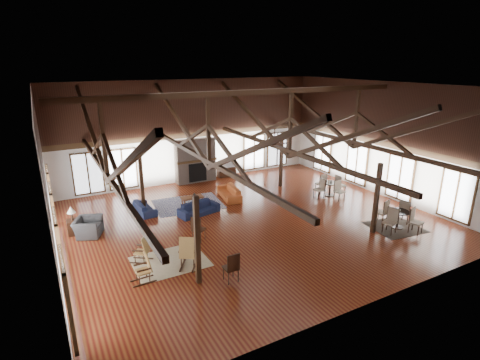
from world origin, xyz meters
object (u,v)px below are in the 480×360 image
sofa_navy_front (199,208)px  armchair (88,227)px  sofa_navy_left (145,207)px  coffee_table (192,198)px  cafe_table_near (398,216)px  tv_console (226,172)px  cafe_table_far (330,187)px  sofa_orange (229,192)px

sofa_navy_front → armchair: bearing=167.4°
sofa_navy_left → coffee_table: size_ratio=1.55×
sofa_navy_front → cafe_table_near: 8.98m
sofa_navy_front → cafe_table_near: cafe_table_near is taller
armchair → tv_console: armchair is taller
sofa_navy_front → cafe_table_far: cafe_table_far is taller
armchair → cafe_table_far: bearing=-71.8°
cafe_table_near → coffee_table: bearing=135.4°
sofa_navy_front → sofa_navy_left: (-2.22, 1.44, -0.03)m
sofa_navy_left → cafe_table_near: (9.30, -6.96, 0.28)m
sofa_navy_left → armchair: bearing=112.9°
coffee_table → tv_console: 5.17m
sofa_orange → cafe_table_far: (4.95, -2.28, 0.21)m
cafe_table_far → sofa_navy_front: bearing=172.3°
coffee_table → cafe_table_far: 7.40m
sofa_navy_left → cafe_table_far: bearing=-107.9°
armchair → cafe_table_near: (12.02, -5.61, 0.17)m
armchair → cafe_table_far: 12.20m
sofa_navy_left → cafe_table_far: size_ratio=0.90×
sofa_navy_front → coffee_table: 1.32m
sofa_navy_front → cafe_table_far: size_ratio=1.01×
coffee_table → armchair: bearing=-164.8°
sofa_orange → armchair: size_ratio=1.83×
cafe_table_far → tv_console: size_ratio=1.70×
coffee_table → tv_console: tv_console is taller
armchair → cafe_table_near: bearing=-91.8°
sofa_navy_left → sofa_navy_front: bearing=-126.5°
cafe_table_near → sofa_navy_left: bearing=143.2°
tv_console → coffee_table: bearing=-135.9°
tv_console → cafe_table_near: bearing=-72.9°
sofa_orange → coffee_table: 2.10m
coffee_table → sofa_navy_left: bearing=178.6°
sofa_orange → sofa_navy_left: bearing=-82.2°
armchair → cafe_table_far: (12.15, -1.07, 0.15)m
sofa_navy_front → armchair: armchair is taller
sofa_navy_left → cafe_table_far: (9.43, -2.41, 0.26)m
sofa_orange → cafe_table_near: 8.36m
coffee_table → cafe_table_far: bearing=-16.1°
cafe_table_near → cafe_table_far: cafe_table_near is taller
sofa_orange → armchair: (-7.20, -1.22, 0.07)m
sofa_navy_left → tv_console: size_ratio=1.53×
sofa_navy_front → cafe_table_near: (7.08, -5.52, 0.25)m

